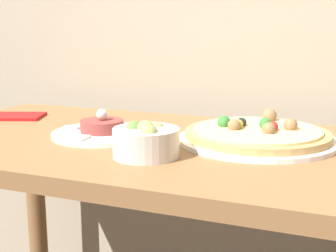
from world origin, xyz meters
The scene contains 5 objects.
dining_table centered at (0.00, 0.31, 0.63)m, with size 1.23×0.62×0.75m.
pizza_plate centered at (0.20, 0.37, 0.76)m, with size 0.35×0.35×0.06m.
tartare_plate centered at (-0.15, 0.30, 0.76)m, with size 0.23×0.23×0.06m.
small_bowl centered at (0.02, 0.18, 0.78)m, with size 0.13×0.13×0.07m.
napkin centered at (-0.49, 0.40, 0.75)m, with size 0.19×0.15×0.01m.
Camera 1 is at (0.38, -0.63, 1.00)m, focal length 50.00 mm.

